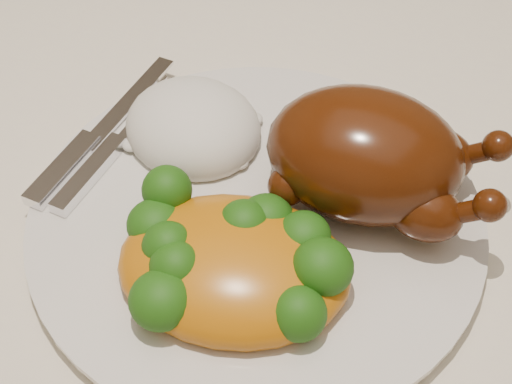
% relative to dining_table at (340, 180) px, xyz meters
% --- Properties ---
extents(dining_table, '(1.60, 0.90, 0.76)m').
position_rel_dining_table_xyz_m(dining_table, '(0.00, 0.00, 0.00)').
color(dining_table, brown).
rests_on(dining_table, floor).
extents(tablecloth, '(1.73, 1.03, 0.18)m').
position_rel_dining_table_xyz_m(tablecloth, '(0.00, 0.00, 0.07)').
color(tablecloth, beige).
rests_on(tablecloth, dining_table).
extents(dinner_plate, '(0.39, 0.39, 0.01)m').
position_rel_dining_table_xyz_m(dinner_plate, '(-0.01, -0.16, 0.11)').
color(dinner_plate, silver).
rests_on(dinner_plate, tablecloth).
extents(roast_chicken, '(0.17, 0.12, 0.08)m').
position_rel_dining_table_xyz_m(roast_chicken, '(0.05, -0.11, 0.16)').
color(roast_chicken, '#461B07').
rests_on(roast_chicken, dinner_plate).
extents(rice_mound, '(0.13, 0.12, 0.06)m').
position_rel_dining_table_xyz_m(rice_mound, '(-0.08, -0.11, 0.13)').
color(rice_mound, white).
rests_on(rice_mound, dinner_plate).
extents(mac_and_cheese, '(0.17, 0.15, 0.06)m').
position_rel_dining_table_xyz_m(mac_and_cheese, '(0.01, -0.21, 0.13)').
color(mac_and_cheese, '#C6740C').
rests_on(mac_and_cheese, dinner_plate).
extents(cutlery, '(0.04, 0.18, 0.01)m').
position_rel_dining_table_xyz_m(cutlery, '(-0.14, -0.16, 0.12)').
color(cutlery, silver).
rests_on(cutlery, dinner_plate).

